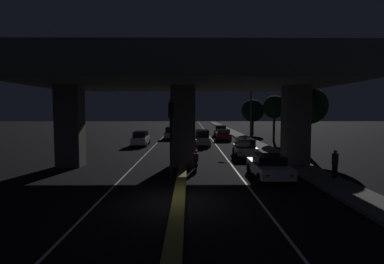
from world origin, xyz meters
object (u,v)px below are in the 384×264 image
at_px(car_silver_second_oncoming, 172,133).
at_px(pedestrian_on_sidewalk, 335,164).
at_px(car_silver_fifth, 220,131).
at_px(car_dark_red_fourth, 223,135).
at_px(motorcycle_white_filtering_mid, 196,148).
at_px(motorcycle_blue_filtering_near, 196,162).
at_px(traffic_light_left_of_median, 171,124).
at_px(car_dark_green_third_oncoming, 175,129).
at_px(car_silver_third, 202,137).
at_px(car_white_lead, 269,166).
at_px(car_white_lead_oncoming, 141,138).
at_px(car_silver_second, 245,147).
at_px(street_lamp, 249,109).

distance_m(car_silver_second_oncoming, pedestrian_on_sidewalk, 28.42).
bearing_deg(car_silver_fifth, pedestrian_on_sidewalk, -170.91).
xyz_separation_m(car_dark_red_fourth, car_silver_fifth, (0.33, 7.06, 0.09)).
xyz_separation_m(motorcycle_white_filtering_mid, pedestrian_on_sidewalk, (8.05, -10.02, 0.36)).
bearing_deg(motorcycle_blue_filtering_near, motorcycle_white_filtering_mid, 1.56).
relative_size(traffic_light_left_of_median, car_dark_green_third_oncoming, 1.08).
relative_size(car_dark_red_fourth, car_silver_fifth, 0.84).
relative_size(car_silver_third, motorcycle_white_filtering_mid, 2.63).
relative_size(car_dark_green_third_oncoming, pedestrian_on_sidewalk, 2.72).
bearing_deg(car_white_lead, traffic_light_left_of_median, 87.26).
xyz_separation_m(car_silver_third, car_white_lead_oncoming, (-7.26, 0.05, -0.09)).
bearing_deg(car_silver_fifth, motorcycle_blue_filtering_near, 173.18).
height_order(car_white_lead, car_silver_second, car_silver_second).
relative_size(motorcycle_white_filtering_mid, pedestrian_on_sidewalk, 1.05).
bearing_deg(car_silver_second_oncoming, car_white_lead, 16.22).
xyz_separation_m(car_dark_red_fourth, car_white_lead_oncoming, (-10.42, -6.06, 0.08)).
distance_m(traffic_light_left_of_median, car_silver_second_oncoming, 25.28).
xyz_separation_m(car_silver_second_oncoming, motorcycle_white_filtering_mid, (3.18, -16.09, -0.24)).
relative_size(car_silver_second, car_dark_green_third_oncoming, 0.92).
xyz_separation_m(car_dark_green_third_oncoming, motorcycle_blue_filtering_near, (3.00, -33.84, -0.22)).
xyz_separation_m(car_silver_second, motorcycle_white_filtering_mid, (-4.42, 0.72, -0.20)).
bearing_deg(street_lamp, car_dark_green_third_oncoming, 121.81).
height_order(car_silver_second_oncoming, pedestrian_on_sidewalk, pedestrian_on_sidewalk).
bearing_deg(motorcycle_white_filtering_mid, traffic_light_left_of_median, 167.91).
bearing_deg(motorcycle_white_filtering_mid, car_dark_red_fourth, -18.14).
bearing_deg(car_dark_green_third_oncoming, car_silver_second, 15.14).
height_order(car_silver_second_oncoming, motorcycle_blue_filtering_near, car_silver_second_oncoming).
bearing_deg(car_white_lead, car_silver_fifth, 0.26).
xyz_separation_m(car_dark_green_third_oncoming, motorcycle_white_filtering_mid, (3.10, -26.63, -0.20)).
relative_size(car_silver_second, car_dark_red_fourth, 1.01).
xyz_separation_m(car_white_lead, car_silver_second_oncoming, (-7.48, 25.47, 0.14)).
xyz_separation_m(car_dark_red_fourth, car_dark_green_third_oncoming, (-7.22, 12.94, 0.05)).
distance_m(street_lamp, motorcycle_blue_filtering_near, 19.39).
height_order(car_white_lead, car_white_lead_oncoming, car_white_lead_oncoming).
height_order(car_silver_fifth, car_silver_second_oncoming, car_silver_second_oncoming).
relative_size(car_silver_fifth, car_silver_second_oncoming, 1.01).
bearing_deg(motorcycle_white_filtering_mid, street_lamp, -34.87).
xyz_separation_m(traffic_light_left_of_median, car_white_lead_oncoming, (-4.60, 16.66, -2.43)).
distance_m(car_white_lead, motorcycle_white_filtering_mid, 10.32).
xyz_separation_m(car_white_lead_oncoming, motorcycle_blue_filtering_near, (6.20, -14.84, -0.25)).
distance_m(traffic_light_left_of_median, street_lamp, 21.35).
relative_size(traffic_light_left_of_median, car_white_lead_oncoming, 1.07).
bearing_deg(pedestrian_on_sidewalk, traffic_light_left_of_median, 174.25).
bearing_deg(car_dark_red_fourth, street_lamp, -136.45).
bearing_deg(pedestrian_on_sidewalk, car_silver_fifth, 96.68).
bearing_deg(pedestrian_on_sidewalk, car_silver_second_oncoming, 113.26).
xyz_separation_m(car_white_lead_oncoming, car_dark_green_third_oncoming, (3.20, 19.00, -0.03)).
bearing_deg(pedestrian_on_sidewalk, car_dark_red_fourth, 99.41).
relative_size(car_dark_red_fourth, motorcycle_white_filtering_mid, 2.36).
bearing_deg(motorcycle_blue_filtering_near, traffic_light_left_of_median, 140.93).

